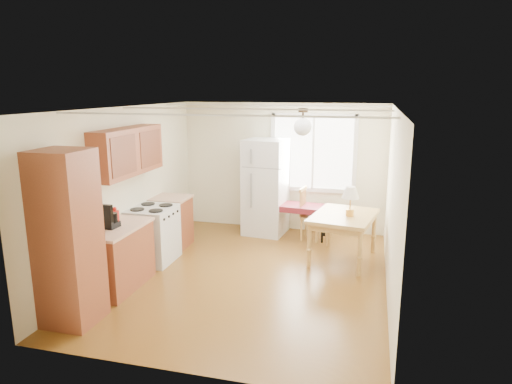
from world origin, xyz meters
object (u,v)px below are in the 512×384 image
(bench, at_px, (293,208))
(chair, at_px, (307,210))
(refrigerator, at_px, (266,187))
(dining_table, at_px, (344,221))

(bench, height_order, chair, chair)
(refrigerator, bearing_deg, dining_table, -29.30)
(bench, bearing_deg, dining_table, -38.20)
(dining_table, xyz_separation_m, chair, (-0.73, 0.90, -0.11))
(refrigerator, xyz_separation_m, chair, (0.83, -0.21, -0.36))
(refrigerator, bearing_deg, bench, -7.62)
(bench, xyz_separation_m, chair, (0.27, -0.07, -0.01))
(refrigerator, distance_m, bench, 0.67)
(refrigerator, relative_size, chair, 1.88)
(refrigerator, height_order, dining_table, refrigerator)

